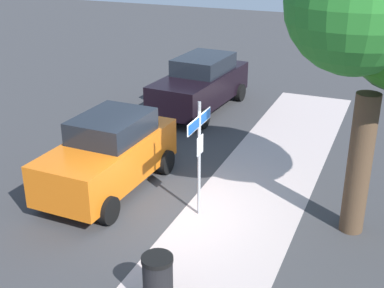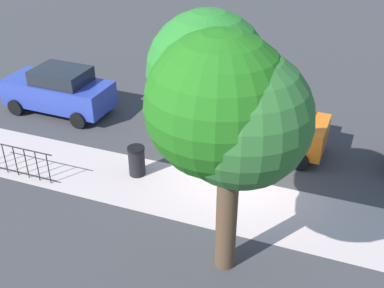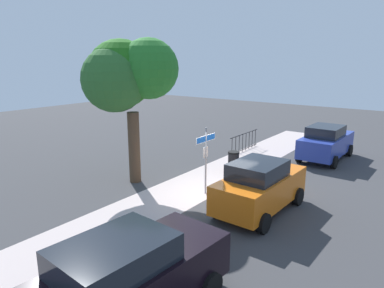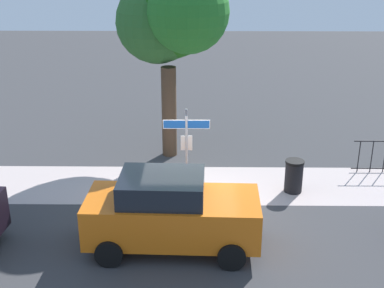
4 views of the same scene
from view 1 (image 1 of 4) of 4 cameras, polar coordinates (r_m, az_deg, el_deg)
name	(u,v)px [view 1 (image 1 of 4)]	position (r m, az deg, el deg)	size (l,w,h in m)	color
ground_plane	(180,213)	(11.96, -1.28, -7.58)	(60.00, 60.00, 0.00)	#38383A
sidewalk_strip	(201,277)	(10.01, 0.98, -14.41)	(24.00, 2.60, 0.00)	#B3A39F
street_sign	(199,142)	(11.13, 0.81, 0.27)	(1.28, 0.07, 2.68)	#9EA0A5
car_black	(201,84)	(18.29, 0.97, 6.67)	(4.78, 2.27, 1.87)	black
car_orange	(109,154)	(12.77, -9.10, -1.07)	(4.10, 2.03, 1.86)	orange
trash_bin	(158,281)	(9.13, -3.78, -14.81)	(0.55, 0.55, 0.98)	black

